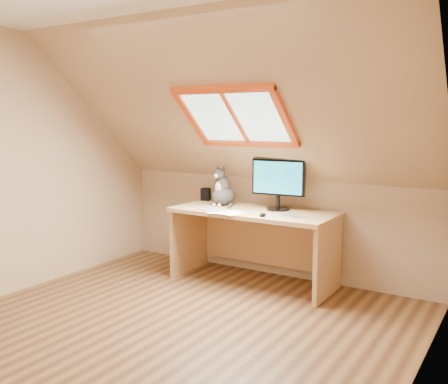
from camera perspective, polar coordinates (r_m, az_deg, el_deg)
The scene contains 10 objects.
ground at distance 3.95m, azimuth -6.70°, elevation -15.56°, with size 3.50×3.50×0.00m, color brown.
room_shell at distance 3.55m, azimuth -8.02°, elevation 5.57°, with size 3.52×3.52×2.41m.
desk at distance 4.95m, azimuth 3.73°, elevation -4.48°, with size 1.60×0.70×0.73m.
monitor at distance 4.83m, azimuth 6.22°, elevation 1.25°, with size 0.53×0.22×0.49m.
cat at distance 5.10m, azimuth -0.16°, elevation 0.14°, with size 0.25×0.30×0.42m.
desk_speaker at distance 5.42m, azimuth -2.11°, elevation -0.25°, with size 0.09×0.09×0.13m, color black.
graphics_tablet at distance 4.84m, azimuth -1.34°, elevation -2.00°, with size 0.25×0.18×0.01m, color #B2B2B7.
mouse at distance 4.52m, azimuth 4.44°, elevation -2.61°, with size 0.05×0.10×0.03m, color black.
papers at distance 4.69m, azimuth 0.52°, elevation -2.37°, with size 0.33×0.27×0.00m.
cables at distance 4.58m, azimuth 6.68°, elevation -2.64°, with size 0.51×0.26×0.01m.
Camera 1 is at (2.28, -2.82, 1.58)m, focal length 40.00 mm.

